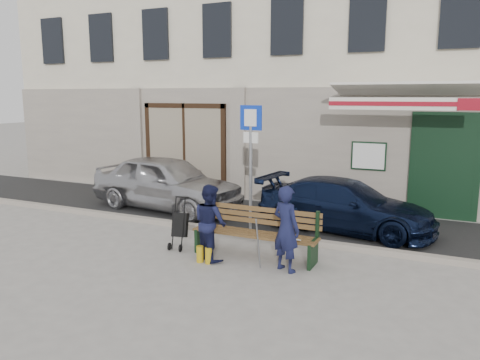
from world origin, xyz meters
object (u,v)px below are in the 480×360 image
Objects in this scene: parking_sign at (251,149)px; man at (286,229)px; car_navy at (345,205)px; bench at (253,233)px; car_silver at (166,182)px; stroller at (180,226)px; woman at (210,222)px.

parking_sign is 2.47m from man.
bench is (-1.18, -2.48, -0.11)m from car_navy.
bench is (3.55, -2.49, -0.26)m from car_silver.
man is (1.40, -1.69, -1.13)m from parking_sign.
car_navy is (4.73, -0.01, -0.15)m from car_silver.
car_navy reaches higher than stroller.
parking_sign reaches higher than stroller.
stroller is at bearing 17.07° from man.
stroller is (2.05, -2.63, -0.27)m from car_silver.
parking_sign is 1.98× the size of woman.
parking_sign is (2.95, -1.21, 1.16)m from car_silver.
car_navy is 2.81× the size of woman.
parking_sign is 2.21m from stroller.
man is (0.80, -0.41, 0.29)m from bench.
stroller is at bearing -174.64° from bench.
man reaches higher than woman.
bench is at bearing -117.62° from car_silver.
car_silver is at bearing 145.01° from bench.
car_silver is at bearing 166.13° from parking_sign.
stroller is at bearing 141.47° from car_navy.
woman is (-1.83, -2.92, 0.13)m from car_navy.
car_silver is 3.39m from parking_sign.
parking_sign reaches higher than man.
car_navy is at bearing 31.72° from stroller.
parking_sign is 1.86× the size of man.
woman is (-0.05, -1.73, -1.18)m from parking_sign.
car_navy is 1.42× the size of parking_sign.
man reaches higher than bench.
man reaches higher than car_silver.
car_silver is 1.07× the size of car_navy.
man is at bearing -116.33° from car_silver.
bench is 0.94m from man.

